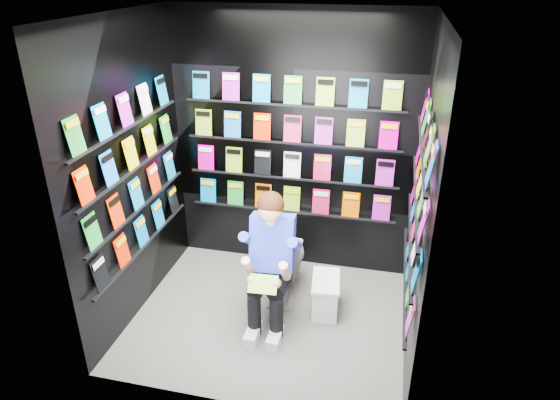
# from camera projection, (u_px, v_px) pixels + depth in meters

# --- Properties ---
(floor) EXTENTS (2.40, 2.40, 0.00)m
(floor) POSITION_uv_depth(u_px,v_px,m) (269.00, 318.00, 4.54)
(floor) COLOR #555553
(floor) RESTS_ON ground
(ceiling) EXTENTS (2.40, 2.40, 0.00)m
(ceiling) POSITION_uv_depth(u_px,v_px,m) (265.00, 14.00, 3.42)
(ceiling) COLOR white
(ceiling) RESTS_ON floor
(wall_back) EXTENTS (2.40, 0.04, 2.60)m
(wall_back) POSITION_uv_depth(u_px,v_px,m) (293.00, 147.00, 4.86)
(wall_back) COLOR black
(wall_back) RESTS_ON floor
(wall_front) EXTENTS (2.40, 0.04, 2.60)m
(wall_front) POSITION_uv_depth(u_px,v_px,m) (227.00, 251.00, 3.10)
(wall_front) COLOR black
(wall_front) RESTS_ON floor
(wall_left) EXTENTS (0.04, 2.00, 2.60)m
(wall_left) POSITION_uv_depth(u_px,v_px,m) (130.00, 174.00, 4.22)
(wall_left) COLOR black
(wall_left) RESTS_ON floor
(wall_right) EXTENTS (0.04, 2.00, 2.60)m
(wall_right) POSITION_uv_depth(u_px,v_px,m) (422.00, 202.00, 3.73)
(wall_right) COLOR black
(wall_right) RESTS_ON floor
(comics_back) EXTENTS (2.10, 0.06, 1.37)m
(comics_back) POSITION_uv_depth(u_px,v_px,m) (292.00, 147.00, 4.83)
(comics_back) COLOR #F15F00
(comics_back) RESTS_ON wall_back
(comics_left) EXTENTS (0.06, 1.70, 1.37)m
(comics_left) POSITION_uv_depth(u_px,v_px,m) (133.00, 174.00, 4.22)
(comics_left) COLOR #F15F00
(comics_left) RESTS_ON wall_left
(comics_right) EXTENTS (0.06, 1.70, 1.37)m
(comics_right) POSITION_uv_depth(u_px,v_px,m) (418.00, 201.00, 3.73)
(comics_right) COLOR #F15F00
(comics_right) RESTS_ON wall_right
(toilet) EXTENTS (0.47, 0.78, 0.73)m
(toilet) POSITION_uv_depth(u_px,v_px,m) (283.00, 259.00, 4.75)
(toilet) COLOR white
(toilet) RESTS_ON floor
(longbox) EXTENTS (0.27, 0.43, 0.31)m
(longbox) POSITION_uv_depth(u_px,v_px,m) (325.00, 296.00, 4.57)
(longbox) COLOR white
(longbox) RESTS_ON floor
(longbox_lid) EXTENTS (0.29, 0.45, 0.03)m
(longbox_lid) POSITION_uv_depth(u_px,v_px,m) (326.00, 281.00, 4.50)
(longbox_lid) COLOR white
(longbox_lid) RESTS_ON longbox
(reader) EXTENTS (0.56, 0.77, 1.36)m
(reader) POSITION_uv_depth(u_px,v_px,m) (273.00, 243.00, 4.25)
(reader) COLOR #1E2CCE
(reader) RESTS_ON toilet
(held_comic) EXTENTS (0.25, 0.16, 0.10)m
(held_comic) POSITION_uv_depth(u_px,v_px,m) (263.00, 284.00, 4.02)
(held_comic) COLOR green
(held_comic) RESTS_ON reader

